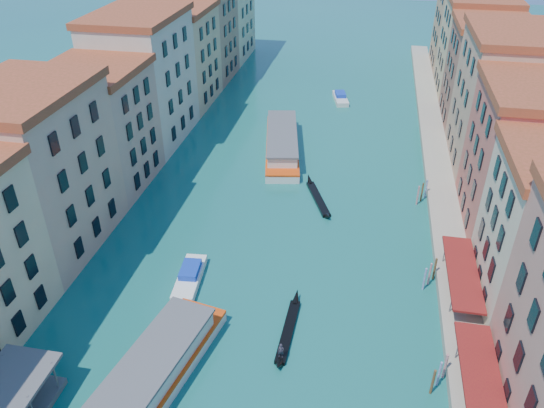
# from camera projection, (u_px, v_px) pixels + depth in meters

# --- Properties ---
(left_bank_palazzos) EXTENTS (12.80, 128.40, 21.00)m
(left_bank_palazzos) POSITION_uv_depth(u_px,v_px,m) (128.00, 96.00, 81.76)
(left_bank_palazzos) COLOR #C6AD89
(left_bank_palazzos) RESTS_ON ground
(right_bank_palazzos) EXTENTS (12.80, 128.40, 21.00)m
(right_bank_palazzos) POSITION_uv_depth(u_px,v_px,m) (510.00, 123.00, 73.03)
(right_bank_palazzos) COLOR #A94C37
(right_bank_palazzos) RESTS_ON ground
(quay) EXTENTS (4.00, 140.00, 1.00)m
(quay) POSITION_uv_depth(u_px,v_px,m) (439.00, 176.00, 79.21)
(quay) COLOR #A9A388
(quay) RESTS_ON ground
(restaurant_awnings) EXTENTS (3.20, 44.55, 3.12)m
(restaurant_awnings) POSITION_uv_depth(u_px,v_px,m) (484.00, 396.00, 42.89)
(restaurant_awnings) COLOR maroon
(restaurant_awnings) RESTS_ON ground
(mooring_poles_right) EXTENTS (1.44, 54.24, 3.20)m
(mooring_poles_right) POSITION_uv_depth(u_px,v_px,m) (437.00, 351.00, 49.10)
(mooring_poles_right) COLOR brown
(mooring_poles_right) RESTS_ON ground
(vaporetto_near) EXTENTS (9.08, 22.51, 3.27)m
(vaporetto_near) POSITION_uv_depth(u_px,v_px,m) (144.00, 385.00, 45.66)
(vaporetto_near) COLOR white
(vaporetto_near) RESTS_ON ground
(vaporetto_far) EXTENTS (9.02, 22.92, 3.33)m
(vaporetto_far) POSITION_uv_depth(u_px,v_px,m) (282.00, 142.00, 86.87)
(vaporetto_far) COLOR silver
(vaporetto_far) RESTS_ON ground
(gondola_fore) EXTENTS (1.25, 11.23, 2.24)m
(gondola_fore) POSITION_uv_depth(u_px,v_px,m) (288.00, 330.00, 52.67)
(gondola_fore) COLOR black
(gondola_fore) RESTS_ON ground
(gondola_far) EXTENTS (5.25, 11.38, 1.69)m
(gondola_far) POSITION_uv_depth(u_px,v_px,m) (318.00, 197.00, 74.32)
(gondola_far) COLOR black
(gondola_far) RESTS_ON ground
(motorboat_mid) EXTENTS (3.12, 7.90, 1.60)m
(motorboat_mid) POSITION_uv_depth(u_px,v_px,m) (190.00, 276.00, 59.30)
(motorboat_mid) COLOR white
(motorboat_mid) RESTS_ON ground
(motorboat_far) EXTENTS (3.93, 7.79, 1.55)m
(motorboat_far) POSITION_uv_depth(u_px,v_px,m) (340.00, 98.00, 106.69)
(motorboat_far) COLOR silver
(motorboat_far) RESTS_ON ground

